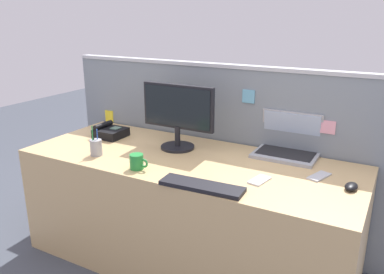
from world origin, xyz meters
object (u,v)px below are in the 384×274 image
pen_cup (96,147)px  cell_phone_white_slab (260,180)px  desk_phone (110,132)px  coffee_mug (137,162)px  computer_mouse_right_hand (351,186)px  desktop_monitor (178,113)px  keyboard_main (202,186)px  cell_phone_silver_slab (319,176)px  laptop (288,144)px

pen_cup → cell_phone_white_slab: (1.01, 0.11, -0.05)m
desk_phone → pen_cup: (0.18, -0.34, 0.02)m
pen_cup → coffee_mug: 0.36m
computer_mouse_right_hand → cell_phone_white_slab: computer_mouse_right_hand is taller
desktop_monitor → keyboard_main: 0.67m
desktop_monitor → keyboard_main: desktop_monitor is taller
desk_phone → cell_phone_silver_slab: size_ratio=1.31×
cell_phone_white_slab → coffee_mug: coffee_mug is taller
cell_phone_white_slab → coffee_mug: (-0.66, -0.17, 0.04)m
desktop_monitor → cell_phone_silver_slab: 0.94m
cell_phone_silver_slab → cell_phone_white_slab: same height
desk_phone → coffee_mug: (0.53, -0.40, 0.01)m
computer_mouse_right_hand → cell_phone_white_slab: bearing=-158.4°
desk_phone → cell_phone_silver_slab: 1.45m
computer_mouse_right_hand → pen_cup: bearing=-164.8°
desk_phone → computer_mouse_right_hand: 1.63m
computer_mouse_right_hand → cell_phone_silver_slab: bearing=160.2°
desktop_monitor → laptop: bearing=18.4°
desktop_monitor → cell_phone_silver_slab: size_ratio=3.37×
cell_phone_silver_slab → laptop: bearing=151.9°
laptop → coffee_mug: size_ratio=3.25×
keyboard_main → computer_mouse_right_hand: bearing=24.2°
laptop → coffee_mug: (-0.67, -0.64, -0.02)m
desktop_monitor → pen_cup: size_ratio=2.62×
laptop → pen_cup: laptop is taller
cell_phone_white_slab → keyboard_main: bearing=-124.1°
cell_phone_silver_slab → coffee_mug: 1.00m
desk_phone → cell_phone_silver_slab: bearing=-0.7°
desktop_monitor → keyboard_main: bearing=-48.4°
pen_cup → coffee_mug: bearing=-9.5°
keyboard_main → cell_phone_white_slab: bearing=41.4°
cell_phone_silver_slab → coffee_mug: (-0.92, -0.38, 0.04)m
coffee_mug → cell_phone_silver_slab: bearing=22.3°
desk_phone → cell_phone_white_slab: size_ratio=1.43×
laptop → pen_cup: bearing=-150.4°
laptop → cell_phone_white_slab: size_ratio=2.78×
keyboard_main → coffee_mug: bearing=170.1°
laptop → computer_mouse_right_hand: (0.42, -0.35, -0.05)m
coffee_mug → computer_mouse_right_hand: bearing=15.1°
desktop_monitor → desk_phone: bearing=-177.1°
desk_phone → coffee_mug: size_ratio=1.68×
desktop_monitor → keyboard_main: (0.42, -0.47, -0.22)m
cell_phone_white_slab → pen_cup: bearing=-162.5°
keyboard_main → cell_phone_silver_slab: keyboard_main is taller
desktop_monitor → desk_phone: desktop_monitor is taller
keyboard_main → pen_cup: pen_cup is taller
computer_mouse_right_hand → coffee_mug: bearing=-159.0°
computer_mouse_right_hand → desktop_monitor: bearing=179.1°
desk_phone → computer_mouse_right_hand: bearing=-3.6°
laptop → computer_mouse_right_hand: bearing=-39.6°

